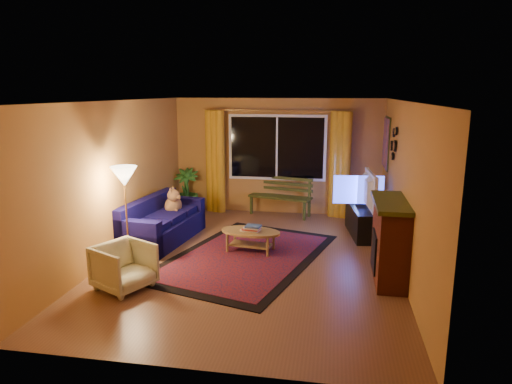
% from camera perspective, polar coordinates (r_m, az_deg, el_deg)
% --- Properties ---
extents(floor, '(4.50, 6.00, 0.02)m').
position_cam_1_polar(floor, '(7.39, -0.40, -8.55)').
color(floor, brown).
rests_on(floor, ground).
extents(ceiling, '(4.50, 6.00, 0.02)m').
position_cam_1_polar(ceiling, '(6.90, -0.43, 11.38)').
color(ceiling, white).
rests_on(ceiling, ground).
extents(wall_back, '(4.50, 0.02, 2.50)m').
position_cam_1_polar(wall_back, '(9.97, 2.66, 4.45)').
color(wall_back, '#B97F3A').
rests_on(wall_back, ground).
extents(wall_left, '(0.02, 6.00, 2.50)m').
position_cam_1_polar(wall_left, '(7.75, -17.09, 1.59)').
color(wall_left, '#B97F3A').
rests_on(wall_left, ground).
extents(wall_right, '(0.02, 6.00, 2.50)m').
position_cam_1_polar(wall_right, '(7.01, 18.10, 0.39)').
color(wall_right, '#B97F3A').
rests_on(wall_right, ground).
extents(window, '(2.00, 0.02, 1.30)m').
position_cam_1_polar(window, '(9.88, 2.62, 5.55)').
color(window, black).
rests_on(window, wall_back).
extents(curtain_rod, '(3.20, 0.03, 0.03)m').
position_cam_1_polar(curtain_rod, '(9.77, 2.64, 10.18)').
color(curtain_rod, '#BF8C3F').
rests_on(curtain_rod, wall_back).
extents(curtain_left, '(0.36, 0.36, 2.24)m').
position_cam_1_polar(curtain_left, '(10.12, -5.06, 3.79)').
color(curtain_left, gold).
rests_on(curtain_left, ground).
extents(curtain_right, '(0.36, 0.36, 2.24)m').
position_cam_1_polar(curtain_right, '(9.79, 10.43, 3.34)').
color(curtain_right, gold).
rests_on(curtain_right, ground).
extents(bench, '(1.42, 0.73, 0.41)m').
position_cam_1_polar(bench, '(9.91, 3.01, -1.77)').
color(bench, '#303812').
rests_on(bench, ground).
extents(potted_plant, '(0.58, 0.58, 0.98)m').
position_cam_1_polar(potted_plant, '(10.23, -8.72, 0.19)').
color(potted_plant, '#235B1E').
rests_on(potted_plant, ground).
extents(sofa, '(1.05, 2.00, 0.77)m').
position_cam_1_polar(sofa, '(8.34, -11.58, -3.48)').
color(sofa, '#0C083D').
rests_on(sofa, ground).
extents(dog, '(0.46, 0.52, 0.47)m').
position_cam_1_polar(dog, '(8.65, -10.32, -1.26)').
color(dog, '#A17045').
rests_on(dog, sofa).
extents(armchair, '(0.87, 0.89, 0.69)m').
position_cam_1_polar(armchair, '(6.51, -16.19, -8.69)').
color(armchair, beige).
rests_on(armchair, ground).
extents(floor_lamp, '(0.26, 0.26, 1.54)m').
position_cam_1_polar(floor_lamp, '(7.30, -15.88, -2.86)').
color(floor_lamp, '#BF8C3F').
rests_on(floor_lamp, ground).
extents(rug, '(2.95, 3.78, 0.02)m').
position_cam_1_polar(rug, '(7.51, -1.31, -8.02)').
color(rug, maroon).
rests_on(rug, ground).
extents(coffee_table, '(1.15, 1.15, 0.37)m').
position_cam_1_polar(coffee_table, '(7.69, -0.67, -6.15)').
color(coffee_table, olive).
rests_on(coffee_table, ground).
extents(tv_console, '(0.61, 1.33, 0.53)m').
position_cam_1_polar(tv_console, '(8.76, 13.16, -3.57)').
color(tv_console, black).
rests_on(tv_console, ground).
extents(television, '(0.25, 1.16, 0.66)m').
position_cam_1_polar(television, '(8.62, 13.35, 0.25)').
color(television, black).
rests_on(television, tv_console).
extents(fireplace, '(0.40, 1.20, 1.10)m').
position_cam_1_polar(fireplace, '(6.77, 16.40, -6.05)').
color(fireplace, maroon).
rests_on(fireplace, ground).
extents(mirror_cluster, '(0.06, 0.60, 0.56)m').
position_cam_1_polar(mirror_cluster, '(8.19, 16.76, 6.06)').
color(mirror_cluster, black).
rests_on(mirror_cluster, wall_right).
extents(painting, '(0.04, 0.76, 0.96)m').
position_cam_1_polar(painting, '(9.34, 15.95, 5.92)').
color(painting, '#DE5532').
rests_on(painting, wall_right).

